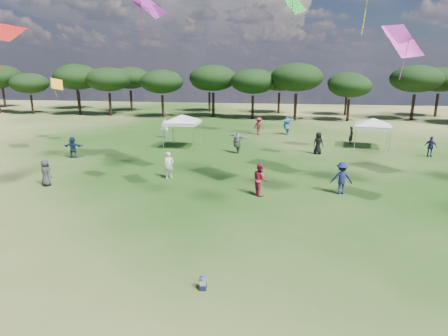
# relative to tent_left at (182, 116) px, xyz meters

# --- Properties ---
(tree_line) EXTENTS (108.78, 17.63, 7.77)m
(tree_line) POSITION_rel_tent_left_xyz_m (9.06, 23.94, 2.66)
(tree_line) COLOR black
(tree_line) RESTS_ON ground
(tent_left) EXTENTS (5.67, 5.67, 3.19)m
(tent_left) POSITION_rel_tent_left_xyz_m (0.00, 0.00, 0.00)
(tent_left) COLOR gray
(tent_left) RESTS_ON ground
(tent_right) EXTENTS (5.82, 5.82, 2.87)m
(tent_right) POSITION_rel_tent_left_xyz_m (16.29, 2.87, -0.32)
(tent_right) COLOR gray
(tent_right) RESTS_ON ground
(toddler) EXTENTS (0.35, 0.38, 0.49)m
(toddler) POSITION_rel_tent_left_xyz_m (6.61, -21.19, -2.54)
(toddler) COLOR black
(toddler) RESTS_ON ground
(festival_crowd) EXTENTS (28.58, 22.22, 1.92)m
(festival_crowd) POSITION_rel_tent_left_xyz_m (5.79, -0.43, -1.87)
(festival_crowd) COLOR navy
(festival_crowd) RESTS_ON ground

